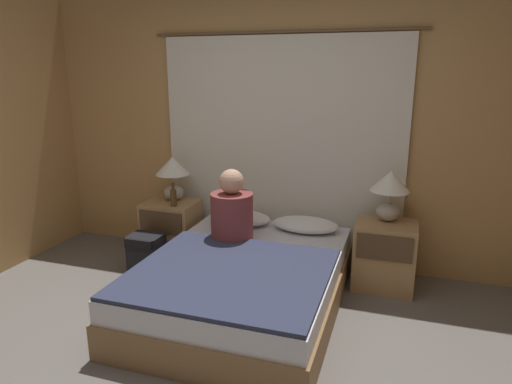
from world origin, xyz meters
TOP-DOWN VIEW (x-y plane):
  - ground_plane at (0.00, 0.00)m, footprint 16.00×16.00m
  - wall_back at (0.00, 1.99)m, footprint 4.80×0.06m
  - curtain_panel at (0.00, 1.93)m, footprint 2.45×0.02m
  - bed at (0.00, 0.92)m, footprint 1.42×1.91m
  - nightstand_left at (-1.00, 1.63)m, footprint 0.50×0.41m
  - nightstand_right at (1.00, 1.63)m, footprint 0.50×0.41m
  - lamp_left at (-1.00, 1.70)m, footprint 0.33×0.33m
  - lamp_right at (1.00, 1.70)m, footprint 0.33×0.33m
  - pillow_left at (-0.31, 1.67)m, footprint 0.59×0.34m
  - pillow_right at (0.31, 1.67)m, footprint 0.59×0.34m
  - blanket_on_bed at (0.00, 0.62)m, footprint 1.36×1.26m
  - person_left_in_bed at (-0.24, 1.29)m, footprint 0.36×0.36m
  - beer_bottle_on_left_stand at (-0.91, 1.52)m, footprint 0.06×0.06m
  - backpack_on_floor at (-1.04, 1.22)m, footprint 0.29×0.25m

SIDE VIEW (x-z plane):
  - ground_plane at x=0.00m, z-range 0.00..0.00m
  - bed at x=0.00m, z-range 0.00..0.41m
  - backpack_on_floor at x=-1.04m, z-range 0.02..0.40m
  - nightstand_left at x=-1.00m, z-range 0.00..0.58m
  - nightstand_right at x=1.00m, z-range 0.00..0.58m
  - blanket_on_bed at x=0.00m, z-range 0.42..0.45m
  - pillow_left at x=-0.31m, z-range 0.42..0.54m
  - pillow_right at x=0.31m, z-range 0.42..0.54m
  - person_left_in_bed at x=-0.24m, z-range 0.36..0.96m
  - beer_bottle_on_left_stand at x=-0.91m, z-range 0.55..0.77m
  - lamp_left at x=-1.00m, z-range 0.64..1.07m
  - lamp_right at x=1.00m, z-range 0.64..1.07m
  - curtain_panel at x=0.00m, z-range 0.00..2.13m
  - wall_back at x=0.00m, z-range 0.00..2.50m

